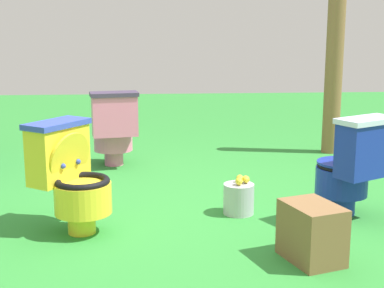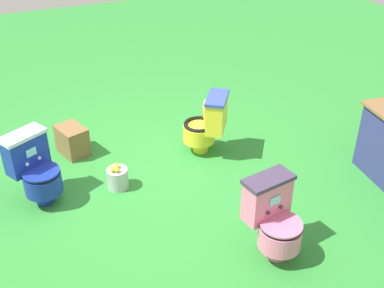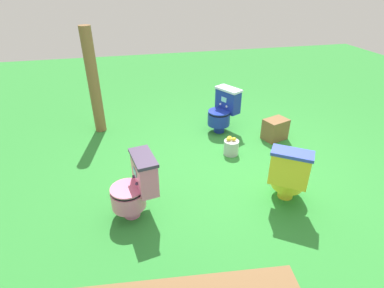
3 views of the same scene
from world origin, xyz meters
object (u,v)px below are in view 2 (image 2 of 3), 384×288
Objects in this scene: lemon_bucket at (118,178)px; small_crate at (72,140)px; toilet_blue at (35,169)px; toilet_pink at (274,218)px; toilet_yellow at (207,124)px.

small_crate is at bearing -160.84° from lemon_bucket.
small_crate is (-0.73, 0.48, -0.20)m from toilet_blue.
toilet_blue reaches higher than lemon_bucket.
toilet_pink is at bearing 29.03° from small_crate.
lemon_bucket is at bearing 138.24° from toilet_yellow.
toilet_yellow is 2.63× the size of lemon_bucket.
toilet_blue reaches higher than small_crate.
toilet_yellow and toilet_blue have the same top height.
small_crate is (-2.29, -1.27, -0.20)m from toilet_pink.
toilet_yellow is at bearing 103.12° from lemon_bucket.
toilet_blue and toilet_pink have the same top height.
toilet_yellow reaches higher than lemon_bucket.
small_crate is 0.90m from lemon_bucket.
toilet_blue is (0.15, -1.92, -0.00)m from toilet_yellow.
toilet_blue is 2.35m from toilet_pink.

